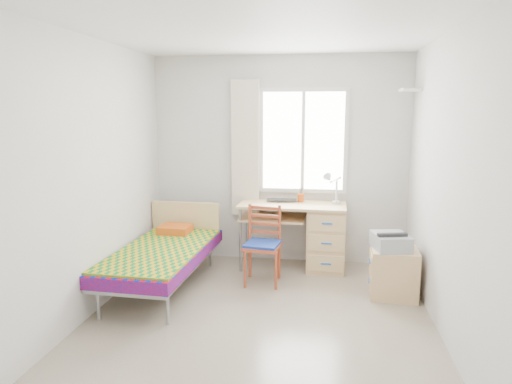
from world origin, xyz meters
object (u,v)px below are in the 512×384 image
chair (264,240)px  bed (164,253)px  printer (391,241)px  cabinet (393,273)px  desk (320,234)px

chair → bed: bearing=-156.1°
printer → cabinet: bearing=-12.8°
desk → printer: size_ratio=2.91×
cabinet → printer: size_ratio=1.14×
bed → printer: size_ratio=4.15×
chair → printer: bearing=-1.2°
cabinet → printer: (-0.04, 0.00, 0.34)m
cabinet → printer: 0.34m
bed → chair: size_ratio=2.12×
desk → chair: size_ratio=1.49×
bed → desk: size_ratio=1.43×
cabinet → printer: printer is taller
chair → cabinet: (1.39, -0.22, -0.24)m
bed → desk: bearing=28.9°
bed → cabinet: (2.46, 0.09, -0.13)m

